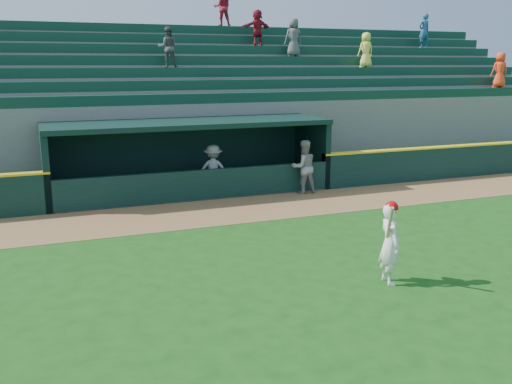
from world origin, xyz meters
The scene contains 9 objects.
ground centered at (0.00, 0.00, 0.00)m, with size 120.00×120.00×0.00m, color #174812.
warning_track centered at (0.00, 4.90, 0.01)m, with size 40.00×3.00×0.01m, color olive.
field_wall_right centered at (12.25, 6.55, 0.60)m, with size 15.50×0.30×1.20m, color black.
wall_stripe_right centered at (12.25, 6.55, 1.23)m, with size 15.50×0.32×0.06m, color yellow.
dugout_player_front centered at (3.58, 6.25, 0.91)m, with size 0.88×0.69×1.81m, color #959691.
dugout_player_inside centered at (0.68, 7.21, 0.84)m, with size 1.09×0.62×1.68m, color #A3A29D.
dugout centered at (0.00, 8.00, 1.36)m, with size 9.40×2.80×2.46m.
stands centered at (-0.02, 12.57, 2.40)m, with size 34.50×6.25×7.59m.
batter_at_plate centered at (1.53, -1.75, 0.86)m, with size 0.55×0.78×1.71m.
Camera 1 is at (-4.92, -10.83, 4.31)m, focal length 40.00 mm.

